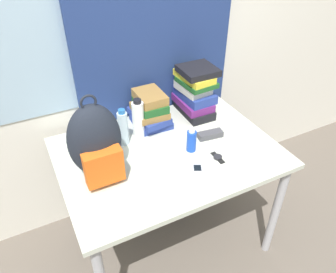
{
  "coord_description": "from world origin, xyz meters",
  "views": [
    {
      "loc": [
        -0.65,
        -0.85,
        1.93
      ],
      "look_at": [
        0.0,
        0.43,
        0.88
      ],
      "focal_mm": 35.0,
      "sensor_mm": 36.0,
      "label": 1
    }
  ],
  "objects_px": {
    "sunscreen_bottle": "(191,140)",
    "wristwatch": "(218,157)",
    "book_stack_center": "(195,92)",
    "cell_phone": "(197,169)",
    "backpack": "(96,143)",
    "book_stack_left": "(150,110)",
    "sports_bottle": "(138,119)",
    "water_bottle": "(123,128)",
    "sunglasses_case": "(210,135)"
  },
  "relations": [
    {
      "from": "book_stack_center",
      "to": "wristwatch",
      "type": "distance_m",
      "value": 0.5
    },
    {
      "from": "book_stack_left",
      "to": "water_bottle",
      "type": "distance_m",
      "value": 0.24
    },
    {
      "from": "water_bottle",
      "to": "sports_bottle",
      "type": "bearing_deg",
      "value": 16.15
    },
    {
      "from": "sunglasses_case",
      "to": "wristwatch",
      "type": "relative_size",
      "value": 1.49
    },
    {
      "from": "book_stack_center",
      "to": "wristwatch",
      "type": "relative_size",
      "value": 3.08
    },
    {
      "from": "book_stack_center",
      "to": "sunscreen_bottle",
      "type": "xyz_separation_m",
      "value": [
        -0.21,
        -0.34,
        -0.09
      ]
    },
    {
      "from": "book_stack_left",
      "to": "sports_bottle",
      "type": "relative_size",
      "value": 1.18
    },
    {
      "from": "sports_bottle",
      "to": "water_bottle",
      "type": "bearing_deg",
      "value": -163.85
    },
    {
      "from": "sports_bottle",
      "to": "wristwatch",
      "type": "relative_size",
      "value": 2.37
    },
    {
      "from": "water_bottle",
      "to": "sports_bottle",
      "type": "distance_m",
      "value": 0.11
    },
    {
      "from": "sunscreen_bottle",
      "to": "sunglasses_case",
      "type": "relative_size",
      "value": 0.94
    },
    {
      "from": "sports_bottle",
      "to": "wristwatch",
      "type": "xyz_separation_m",
      "value": [
        0.3,
        -0.39,
        -0.11
      ]
    },
    {
      "from": "book_stack_left",
      "to": "wristwatch",
      "type": "bearing_deg",
      "value": -67.67
    },
    {
      "from": "sports_bottle",
      "to": "backpack",
      "type": "bearing_deg",
      "value": -145.42
    },
    {
      "from": "sunscreen_bottle",
      "to": "wristwatch",
      "type": "bearing_deg",
      "value": -53.38
    },
    {
      "from": "water_bottle",
      "to": "wristwatch",
      "type": "bearing_deg",
      "value": -41.27
    },
    {
      "from": "cell_phone",
      "to": "sunglasses_case",
      "type": "distance_m",
      "value": 0.31
    },
    {
      "from": "sports_bottle",
      "to": "book_stack_left",
      "type": "bearing_deg",
      "value": 36.41
    },
    {
      "from": "sunglasses_case",
      "to": "book_stack_left",
      "type": "bearing_deg",
      "value": 132.22
    },
    {
      "from": "sunglasses_case",
      "to": "water_bottle",
      "type": "bearing_deg",
      "value": 159.75
    },
    {
      "from": "sunscreen_bottle",
      "to": "cell_phone",
      "type": "xyz_separation_m",
      "value": [
        -0.06,
        -0.16,
        -0.06
      ]
    },
    {
      "from": "sunscreen_bottle",
      "to": "sunglasses_case",
      "type": "xyz_separation_m",
      "value": [
        0.16,
        0.05,
        -0.05
      ]
    },
    {
      "from": "backpack",
      "to": "book_stack_left",
      "type": "relative_size",
      "value": 1.57
    },
    {
      "from": "book_stack_center",
      "to": "sunglasses_case",
      "type": "distance_m",
      "value": 0.32
    },
    {
      "from": "sunscreen_bottle",
      "to": "cell_phone",
      "type": "relative_size",
      "value": 1.27
    },
    {
      "from": "sports_bottle",
      "to": "cell_phone",
      "type": "height_order",
      "value": "sports_bottle"
    },
    {
      "from": "book_stack_center",
      "to": "sports_bottle",
      "type": "height_order",
      "value": "book_stack_center"
    },
    {
      "from": "book_stack_left",
      "to": "wristwatch",
      "type": "xyz_separation_m",
      "value": [
        0.19,
        -0.47,
        -0.1
      ]
    },
    {
      "from": "cell_phone",
      "to": "sunglasses_case",
      "type": "bearing_deg",
      "value": 44.94
    },
    {
      "from": "water_bottle",
      "to": "sports_bottle",
      "type": "xyz_separation_m",
      "value": [
        0.11,
        0.03,
        0.01
      ]
    },
    {
      "from": "book_stack_left",
      "to": "cell_phone",
      "type": "distance_m",
      "value": 0.51
    },
    {
      "from": "sports_bottle",
      "to": "sunscreen_bottle",
      "type": "distance_m",
      "value": 0.34
    },
    {
      "from": "sunscreen_bottle",
      "to": "sports_bottle",
      "type": "bearing_deg",
      "value": 128.51
    },
    {
      "from": "backpack",
      "to": "sunglasses_case",
      "type": "relative_size",
      "value": 2.92
    },
    {
      "from": "sports_bottle",
      "to": "wristwatch",
      "type": "bearing_deg",
      "value": -52.1
    },
    {
      "from": "backpack",
      "to": "book_stack_left",
      "type": "distance_m",
      "value": 0.52
    },
    {
      "from": "book_stack_left",
      "to": "sunglasses_case",
      "type": "bearing_deg",
      "value": -47.78
    },
    {
      "from": "book_stack_left",
      "to": "sunscreen_bottle",
      "type": "relative_size",
      "value": 1.98
    },
    {
      "from": "backpack",
      "to": "book_stack_center",
      "type": "height_order",
      "value": "backpack"
    },
    {
      "from": "backpack",
      "to": "cell_phone",
      "type": "relative_size",
      "value": 3.93
    },
    {
      "from": "sports_bottle",
      "to": "sunscreen_bottle",
      "type": "relative_size",
      "value": 1.69
    },
    {
      "from": "cell_phone",
      "to": "book_stack_center",
      "type": "bearing_deg",
      "value": 61.69
    },
    {
      "from": "cell_phone",
      "to": "wristwatch",
      "type": "height_order",
      "value": "cell_phone"
    },
    {
      "from": "backpack",
      "to": "sunglasses_case",
      "type": "xyz_separation_m",
      "value": [
        0.68,
        0.01,
        -0.17
      ]
    },
    {
      "from": "book_stack_left",
      "to": "wristwatch",
      "type": "distance_m",
      "value": 0.52
    },
    {
      "from": "book_stack_left",
      "to": "sunglasses_case",
      "type": "relative_size",
      "value": 1.86
    },
    {
      "from": "water_bottle",
      "to": "sunscreen_bottle",
      "type": "distance_m",
      "value": 0.39
    },
    {
      "from": "book_stack_center",
      "to": "cell_phone",
      "type": "relative_size",
      "value": 2.78
    },
    {
      "from": "sunscreen_bottle",
      "to": "wristwatch",
      "type": "xyz_separation_m",
      "value": [
        0.1,
        -0.13,
        -0.06
      ]
    },
    {
      "from": "book_stack_left",
      "to": "sunscreen_bottle",
      "type": "xyz_separation_m",
      "value": [
        0.1,
        -0.34,
        -0.04
      ]
    }
  ]
}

